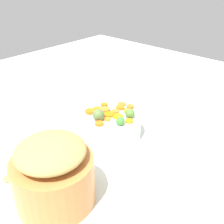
% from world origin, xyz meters
% --- Properties ---
extents(tabletop, '(2.40, 2.40, 0.02)m').
position_xyz_m(tabletop, '(0.00, 0.00, 0.01)').
color(tabletop, silver).
rests_on(tabletop, ground).
extents(serving_bowl_carrots, '(0.22, 0.22, 0.09)m').
position_xyz_m(serving_bowl_carrots, '(0.04, 0.01, 0.07)').
color(serving_bowl_carrots, white).
rests_on(serving_bowl_carrots, tabletop).
extents(metal_pot, '(0.22, 0.22, 0.14)m').
position_xyz_m(metal_pot, '(-0.31, -0.09, 0.09)').
color(metal_pot, '#C47A3F').
rests_on(metal_pot, tabletop).
extents(stuffing_mound, '(0.19, 0.19, 0.06)m').
position_xyz_m(stuffing_mound, '(-0.31, -0.09, 0.19)').
color(stuffing_mound, tan).
rests_on(stuffing_mound, metal_pot).
extents(carrot_slice_0, '(0.04, 0.04, 0.01)m').
position_xyz_m(carrot_slice_0, '(0.12, -0.01, 0.12)').
color(carrot_slice_0, orange).
rests_on(carrot_slice_0, serving_bowl_carrots).
extents(carrot_slice_1, '(0.04, 0.04, 0.01)m').
position_xyz_m(carrot_slice_1, '(0.07, 0.07, 0.12)').
color(carrot_slice_1, orange).
rests_on(carrot_slice_1, serving_bowl_carrots).
extents(carrot_slice_2, '(0.05, 0.05, 0.01)m').
position_xyz_m(carrot_slice_2, '(0.09, 0.01, 0.12)').
color(carrot_slice_2, orange).
rests_on(carrot_slice_2, serving_bowl_carrots).
extents(carrot_slice_3, '(0.06, 0.06, 0.01)m').
position_xyz_m(carrot_slice_3, '(0.02, 0.01, 0.12)').
color(carrot_slice_3, orange).
rests_on(carrot_slice_3, serving_bowl_carrots).
extents(carrot_slice_4, '(0.05, 0.05, 0.01)m').
position_xyz_m(carrot_slice_4, '(0.04, 0.05, 0.12)').
color(carrot_slice_4, orange).
rests_on(carrot_slice_4, serving_bowl_carrots).
extents(carrot_slice_5, '(0.04, 0.04, 0.01)m').
position_xyz_m(carrot_slice_5, '(0.06, 0.01, 0.12)').
color(carrot_slice_5, orange).
rests_on(carrot_slice_5, serving_bowl_carrots).
extents(carrot_slice_6, '(0.04, 0.04, 0.01)m').
position_xyz_m(carrot_slice_6, '(-0.05, -0.01, 0.12)').
color(carrot_slice_6, orange).
rests_on(carrot_slice_6, serving_bowl_carrots).
extents(carrot_slice_7, '(0.05, 0.05, 0.01)m').
position_xyz_m(carrot_slice_7, '(0.02, 0.07, 0.12)').
color(carrot_slice_7, orange).
rests_on(carrot_slice_7, serving_bowl_carrots).
extents(carrot_slice_8, '(0.05, 0.05, 0.01)m').
position_xyz_m(carrot_slice_8, '(-0.01, 0.08, 0.12)').
color(carrot_slice_8, orange).
rests_on(carrot_slice_8, serving_bowl_carrots).
extents(carrot_slice_9, '(0.04, 0.04, 0.01)m').
position_xyz_m(carrot_slice_9, '(0.12, 0.03, 0.12)').
color(carrot_slice_9, orange).
rests_on(carrot_slice_9, serving_bowl_carrots).
extents(carrot_slice_10, '(0.03, 0.03, 0.01)m').
position_xyz_m(carrot_slice_10, '(0.01, 0.04, 0.12)').
color(carrot_slice_10, orange).
rests_on(carrot_slice_10, serving_bowl_carrots).
extents(carrot_slice_11, '(0.05, 0.05, 0.01)m').
position_xyz_m(carrot_slice_11, '(0.03, -0.02, 0.12)').
color(carrot_slice_11, orange).
rests_on(carrot_slice_11, serving_bowl_carrots).
extents(carrot_slice_12, '(0.03, 0.03, 0.01)m').
position_xyz_m(carrot_slice_12, '(-0.01, -0.01, 0.12)').
color(carrot_slice_12, orange).
rests_on(carrot_slice_12, serving_bowl_carrots).
extents(carrot_slice_13, '(0.05, 0.05, 0.01)m').
position_xyz_m(carrot_slice_13, '(0.09, -0.03, 0.12)').
color(carrot_slice_13, orange).
rests_on(carrot_slice_13, serving_bowl_carrots).
extents(carrot_slice_14, '(0.04, 0.04, 0.01)m').
position_xyz_m(carrot_slice_14, '(0.04, -0.08, 0.12)').
color(carrot_slice_14, orange).
rests_on(carrot_slice_14, serving_bowl_carrots).
extents(brussels_sprout_0, '(0.03, 0.03, 0.03)m').
position_xyz_m(brussels_sprout_0, '(0.00, -0.06, 0.13)').
color(brussels_sprout_0, '#428537').
rests_on(brussels_sprout_0, serving_bowl_carrots).
extents(brussels_sprout_1, '(0.04, 0.04, 0.04)m').
position_xyz_m(brussels_sprout_1, '(-0.03, 0.02, 0.13)').
color(brussels_sprout_1, '#56733D').
rests_on(brussels_sprout_1, serving_bowl_carrots).
extents(brussels_sprout_2, '(0.04, 0.04, 0.04)m').
position_xyz_m(brussels_sprout_2, '(0.06, -0.06, 0.13)').
color(brussels_sprout_2, '#517A35').
rests_on(brussels_sprout_2, serving_bowl_carrots).
extents(wooden_spoon, '(0.29, 0.08, 0.01)m').
position_xyz_m(wooden_spoon, '(-0.29, 0.07, 0.03)').
color(wooden_spoon, '#B28046').
rests_on(wooden_spoon, tabletop).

